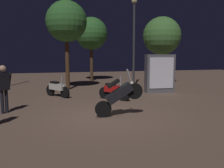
{
  "coord_description": "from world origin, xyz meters",
  "views": [
    {
      "loc": [
        -1.82,
        -7.86,
        2.15
      ],
      "look_at": [
        0.36,
        0.96,
        1.0
      ],
      "focal_mm": 38.8,
      "sensor_mm": 36.0,
      "label": 1
    }
  ],
  "objects_px": {
    "motorcycle_red_parked_right": "(114,90)",
    "kiosk_billboard": "(160,73)",
    "motorcycle_black_foreground": "(119,95)",
    "motorcycle_white_parked_left": "(57,88)",
    "streetlamp_near": "(134,32)",
    "person_rider_beside": "(3,85)"
  },
  "relations": [
    {
      "from": "motorcycle_black_foreground",
      "to": "streetlamp_near",
      "type": "xyz_separation_m",
      "value": [
        2.92,
        6.97,
        2.76
      ]
    },
    {
      "from": "motorcycle_white_parked_left",
      "to": "streetlamp_near",
      "type": "xyz_separation_m",
      "value": [
        4.88,
        2.6,
        3.06
      ]
    },
    {
      "from": "motorcycle_red_parked_right",
      "to": "motorcycle_black_foreground",
      "type": "bearing_deg",
      "value": -53.99
    },
    {
      "from": "motorcycle_red_parked_right",
      "to": "kiosk_billboard",
      "type": "height_order",
      "value": "kiosk_billboard"
    },
    {
      "from": "kiosk_billboard",
      "to": "motorcycle_black_foreground",
      "type": "bearing_deg",
      "value": 54.87
    },
    {
      "from": "motorcycle_black_foreground",
      "to": "motorcycle_red_parked_right",
      "type": "relative_size",
      "value": 1.29
    },
    {
      "from": "person_rider_beside",
      "to": "motorcycle_red_parked_right",
      "type": "bearing_deg",
      "value": 70.26
    },
    {
      "from": "person_rider_beside",
      "to": "streetlamp_near",
      "type": "height_order",
      "value": "streetlamp_near"
    },
    {
      "from": "motorcycle_black_foreground",
      "to": "motorcycle_white_parked_left",
      "type": "xyz_separation_m",
      "value": [
        -1.96,
        4.37,
        -0.31
      ]
    },
    {
      "from": "streetlamp_near",
      "to": "motorcycle_white_parked_left",
      "type": "bearing_deg",
      "value": -151.93
    },
    {
      "from": "person_rider_beside",
      "to": "kiosk_billboard",
      "type": "relative_size",
      "value": 0.83
    },
    {
      "from": "motorcycle_white_parked_left",
      "to": "motorcycle_red_parked_right",
      "type": "bearing_deg",
      "value": 22.43
    },
    {
      "from": "motorcycle_white_parked_left",
      "to": "motorcycle_black_foreground",
      "type": "bearing_deg",
      "value": -14.31
    },
    {
      "from": "streetlamp_near",
      "to": "person_rider_beside",
      "type": "bearing_deg",
      "value": -140.86
    },
    {
      "from": "kiosk_billboard",
      "to": "motorcycle_white_parked_left",
      "type": "bearing_deg",
      "value": 4.64
    },
    {
      "from": "person_rider_beside",
      "to": "kiosk_billboard",
      "type": "distance_m",
      "value": 8.07
    },
    {
      "from": "motorcycle_black_foreground",
      "to": "person_rider_beside",
      "type": "relative_size",
      "value": 0.96
    },
    {
      "from": "motorcycle_black_foreground",
      "to": "motorcycle_red_parked_right",
      "type": "distance_m",
      "value": 3.03
    },
    {
      "from": "motorcycle_red_parked_right",
      "to": "person_rider_beside",
      "type": "bearing_deg",
      "value": -113.99
    },
    {
      "from": "motorcycle_black_foreground",
      "to": "kiosk_billboard",
      "type": "distance_m",
      "value": 5.74
    },
    {
      "from": "motorcycle_red_parked_right",
      "to": "kiosk_billboard",
      "type": "xyz_separation_m",
      "value": [
        3.0,
        1.52,
        0.61
      ]
    },
    {
      "from": "motorcycle_red_parked_right",
      "to": "streetlamp_near",
      "type": "relative_size",
      "value": 0.23
    }
  ]
}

